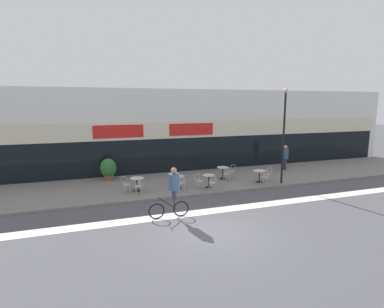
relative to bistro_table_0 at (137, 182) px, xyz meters
name	(u,v)px	position (x,y,z in m)	size (l,w,h in m)	color
ground_plane	(212,232)	(1.98, -6.10, -0.66)	(120.00, 120.00, 0.00)	#4C4C51
sidewalk_slab	(167,184)	(1.98, 1.15, -0.60)	(40.00, 5.50, 0.12)	slate
storefront_facade	(151,130)	(1.98, 5.86, 2.29)	(40.00, 4.06, 5.92)	silver
bike_lane_stripe	(194,213)	(1.98, -3.96, -0.65)	(36.00, 0.70, 0.01)	silver
bistro_table_0	(137,182)	(0.00, 0.00, 0.00)	(0.77, 0.77, 0.75)	black
bistro_table_1	(178,179)	(2.33, -0.15, -0.02)	(0.71, 0.71, 0.72)	black
bistro_table_2	(209,179)	(4.03, -0.64, 0.00)	(0.69, 0.69, 0.75)	black
bistro_table_3	(223,170)	(5.65, 0.93, 0.01)	(0.76, 0.76, 0.77)	black
bistro_table_4	(259,174)	(7.45, -0.53, -0.01)	(0.78, 0.78, 0.73)	black
cafe_chair_0_near	(139,185)	(0.01, -0.63, -0.02)	(0.43, 0.59, 0.90)	#B7B2AD
cafe_chair_0_side	(126,183)	(-0.63, 0.00, -0.02)	(0.58, 0.42, 0.90)	#B7B2AD
cafe_chair_1_near	(181,182)	(2.34, -0.77, -0.02)	(0.45, 0.60, 0.90)	#B7B2AD
cafe_chair_2_near	(213,181)	(4.03, -1.26, -0.02)	(0.41, 0.58, 0.90)	#B7B2AD
cafe_chair_2_side	(199,180)	(3.41, -0.65, -0.02)	(0.59, 0.44, 0.90)	#B7B2AD
cafe_chair_3_near	(227,173)	(5.64, 0.31, -0.02)	(0.42, 0.58, 0.90)	#B7B2AD
cafe_chair_3_side	(232,170)	(6.27, 0.94, -0.02)	(0.58, 0.42, 0.90)	#B7B2AD
cafe_chair_4_near	(265,176)	(7.45, -1.15, -0.02)	(0.41, 0.58, 0.90)	#B7B2AD
cafe_chair_4_side	(268,173)	(8.08, -0.52, -0.02)	(0.59, 0.43, 0.90)	#B7B2AD
planter_pot	(108,169)	(-1.34, 3.05, 0.18)	(1.00, 1.00, 1.39)	brown
lamp_post	(284,130)	(8.60, -1.17, 2.72)	(0.26, 0.26, 5.70)	black
cyclist_0	(173,189)	(0.94, -4.12, 0.65)	(1.80, 0.51, 2.23)	black
pedestrian_near_end	(285,155)	(11.01, 1.86, 0.55)	(0.48, 0.48, 1.82)	#382D47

